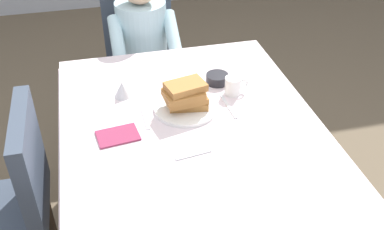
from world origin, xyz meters
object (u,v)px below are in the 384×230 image
at_px(breakfast_stack, 185,95).
at_px(cup_coffee, 233,86).
at_px(knife_right_of_plate, 228,106).
at_px(diner_person, 143,43).
at_px(chair_diner, 141,52).
at_px(plate_breakfast, 186,108).
at_px(dining_table_main, 194,148).
at_px(bowl_butter, 217,79).
at_px(syrup_pitcher, 122,89).
at_px(spoon_near_edge, 193,155).
at_px(fork_left_of_plate, 145,117).
at_px(chair_left_side, 14,198).

bearing_deg(breakfast_stack, cup_coffee, 18.04).
relative_size(cup_coffee, knife_right_of_plate, 0.57).
height_order(diner_person, breakfast_stack, diner_person).
bearing_deg(cup_coffee, diner_person, 112.19).
height_order(chair_diner, plate_breakfast, chair_diner).
height_order(dining_table_main, bowl_butter, bowl_butter).
distance_m(breakfast_stack, syrup_pitcher, 0.32).
bearing_deg(cup_coffee, bowl_butter, 111.95).
bearing_deg(plate_breakfast, cup_coffee, 17.84).
height_order(diner_person, bowl_butter, diner_person).
bearing_deg(diner_person, breakfast_stack, 94.47).
bearing_deg(dining_table_main, bowl_butter, 60.31).
bearing_deg(bowl_butter, dining_table_main, -119.69).
relative_size(plate_breakfast, breakfast_stack, 1.33).
distance_m(bowl_butter, spoon_near_edge, 0.56).
distance_m(chair_diner, syrup_pitcher, 0.89).
height_order(chair_diner, fork_left_of_plate, chair_diner).
height_order(diner_person, spoon_near_edge, diner_person).
relative_size(plate_breakfast, syrup_pitcher, 3.50).
bearing_deg(chair_diner, plate_breakfast, 94.01).
bearing_deg(spoon_near_edge, knife_right_of_plate, 43.55).
height_order(diner_person, fork_left_of_plate, diner_person).
distance_m(diner_person, chair_left_side, 1.24).
bearing_deg(breakfast_stack, spoon_near_edge, -97.31).
xyz_separation_m(chair_diner, bowl_butter, (0.27, -0.81, 0.23)).
xyz_separation_m(chair_diner, cup_coffee, (0.31, -0.93, 0.25)).
bearing_deg(spoon_near_edge, fork_left_of_plate, 108.61).
bearing_deg(cup_coffee, dining_table_main, -135.49).
bearing_deg(breakfast_stack, dining_table_main, -89.83).
xyz_separation_m(dining_table_main, spoon_near_edge, (-0.04, -0.15, 0.09)).
height_order(plate_breakfast, syrup_pitcher, syrup_pitcher).
relative_size(diner_person, bowl_butter, 10.18).
distance_m(dining_table_main, bowl_butter, 0.42).
bearing_deg(fork_left_of_plate, dining_table_main, -128.07).
distance_m(dining_table_main, chair_left_side, 0.78).
distance_m(diner_person, bowl_butter, 0.72).
bearing_deg(chair_left_side, knife_right_of_plate, -81.47).
height_order(dining_table_main, syrup_pitcher, syrup_pitcher).
distance_m(chair_diner, fork_left_of_plate, 1.05).
bearing_deg(knife_right_of_plate, fork_left_of_plate, 86.45).
relative_size(plate_breakfast, knife_right_of_plate, 1.40).
xyz_separation_m(diner_person, knife_right_of_plate, (0.26, -0.87, 0.07)).
bearing_deg(chair_left_side, spoon_near_edge, -101.52).
distance_m(dining_table_main, plate_breakfast, 0.19).
bearing_deg(breakfast_stack, chair_diner, 93.78).
bearing_deg(spoon_near_edge, chair_diner, 83.26).
bearing_deg(chair_left_side, bowl_butter, -69.97).
distance_m(chair_diner, cup_coffee, 1.01).
height_order(chair_diner, breakfast_stack, chair_diner).
relative_size(chair_diner, breakfast_stack, 4.43).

